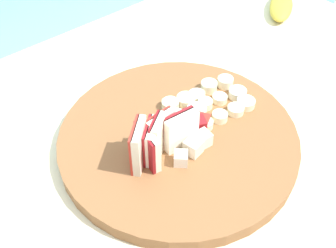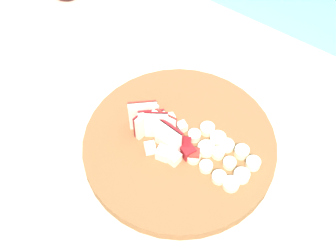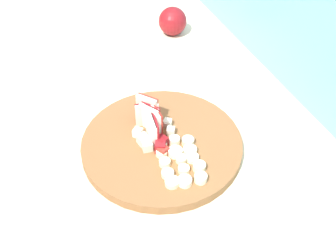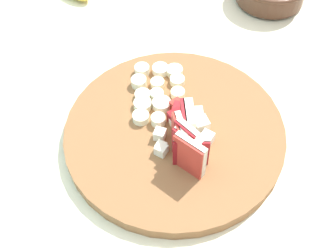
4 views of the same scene
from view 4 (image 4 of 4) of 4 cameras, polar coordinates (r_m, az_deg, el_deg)
The scene contains 4 objects.
cutting_board at distance 0.67m, azimuth 0.88°, elevation -1.18°, with size 0.34×0.34×0.02m, color brown.
apple_wedge_fan at distance 0.61m, azimuth 2.51°, elevation -2.21°, with size 0.11×0.05×0.06m.
apple_dice_pile at distance 0.66m, azimuth 2.07°, elevation 0.17°, with size 0.10×0.09×0.02m.
banana_slice_rows at distance 0.70m, azimuth -1.30°, elevation 4.09°, with size 0.14×0.10×0.01m.
Camera 4 is at (-0.30, 0.14, 1.47)m, focal length 45.93 mm.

